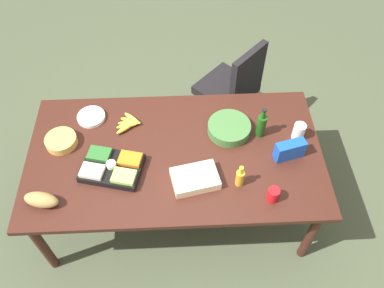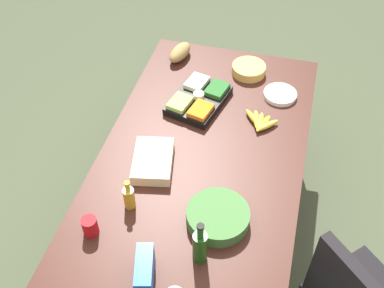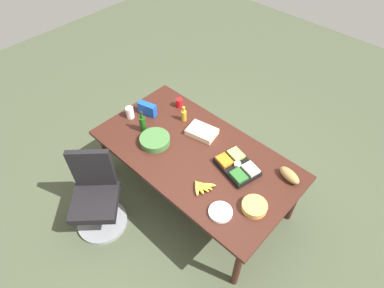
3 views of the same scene
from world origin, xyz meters
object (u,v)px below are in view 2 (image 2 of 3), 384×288
at_px(salad_bowl, 218,217).
at_px(chip_bowl, 249,69).
at_px(conference_table, 201,164).
at_px(veggie_tray, 199,99).
at_px(banana_bunch, 260,122).
at_px(red_solo_cup, 90,226).
at_px(dressing_bottle, 129,197).
at_px(sheet_cake, 153,161).
at_px(wine_bottle, 200,246).
at_px(paper_plate_stack, 280,95).
at_px(bread_loaf, 180,52).
at_px(chip_bag_blue, 145,272).

relative_size(salad_bowl, chip_bowl, 1.40).
bearing_deg(conference_table, veggie_tray, 16.29).
height_order(banana_bunch, red_solo_cup, red_solo_cup).
distance_m(salad_bowl, chip_bowl, 1.28).
relative_size(dressing_bottle, sheet_cake, 0.61).
height_order(salad_bowl, wine_bottle, wine_bottle).
bearing_deg(wine_bottle, red_solo_cup, 89.95).
bearing_deg(paper_plate_stack, conference_table, 150.21).
relative_size(salad_bowl, paper_plate_stack, 1.50).
height_order(dressing_bottle, wine_bottle, wine_bottle).
relative_size(wine_bottle, bread_loaf, 1.16).
bearing_deg(red_solo_cup, chip_bowl, -19.95).
bearing_deg(veggie_tray, sheet_cake, 168.27).
bearing_deg(banana_bunch, paper_plate_stack, -16.03).
xyz_separation_m(dressing_bottle, paper_plate_stack, (1.10, -0.66, -0.06)).
bearing_deg(conference_table, paper_plate_stack, -29.79).
xyz_separation_m(conference_table, bread_loaf, (0.90, 0.38, 0.12)).
bearing_deg(wine_bottle, chip_bowl, 0.95).
bearing_deg(bread_loaf, chip_bag_blue, -169.55).
bearing_deg(sheet_cake, dressing_bottle, 174.44).
relative_size(chip_bowl, paper_plate_stack, 1.07).
xyz_separation_m(wine_bottle, bread_loaf, (1.55, 0.54, -0.06)).
height_order(conference_table, banana_bunch, banana_bunch).
relative_size(banana_bunch, red_solo_cup, 2.15).
height_order(chip_bag_blue, veggie_tray, chip_bag_blue).
bearing_deg(veggie_tray, salad_bowl, -159.66).
relative_size(conference_table, dressing_bottle, 11.20).
distance_m(conference_table, chip_bowl, 0.87).
relative_size(dressing_bottle, veggie_tray, 0.41).
distance_m(salad_bowl, sheet_cake, 0.53).
distance_m(conference_table, bread_loaf, 0.98).
relative_size(dressing_bottle, red_solo_cup, 1.78).
bearing_deg(paper_plate_stack, chip_bag_blue, 163.50).
height_order(salad_bowl, sheet_cake, salad_bowl).
bearing_deg(sheet_cake, wine_bottle, -141.79).
bearing_deg(wine_bottle, chip_bag_blue, 129.06).
bearing_deg(paper_plate_stack, sheet_cake, 141.61).
bearing_deg(dressing_bottle, chip_bowl, -17.65).
distance_m(conference_table, paper_plate_stack, 0.76).
bearing_deg(sheet_cake, banana_bunch, -47.89).
relative_size(wine_bottle, red_solo_cup, 2.53).
distance_m(conference_table, chip_bag_blue, 0.85).
height_order(salad_bowl, red_solo_cup, red_solo_cup).
bearing_deg(chip_bag_blue, red_solo_cup, 63.18).
distance_m(banana_bunch, chip_bag_blue, 1.24).
distance_m(paper_plate_stack, bread_loaf, 0.80).
bearing_deg(chip_bowl, wine_bottle, -179.05).
bearing_deg(bread_loaf, conference_table, -156.82).
bearing_deg(red_solo_cup, paper_plate_stack, -31.19).
relative_size(banana_bunch, sheet_cake, 0.74).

